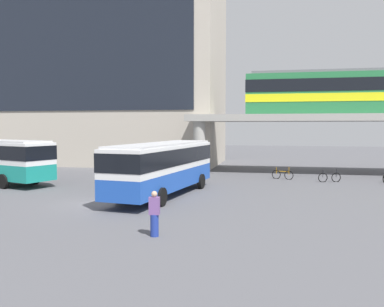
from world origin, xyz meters
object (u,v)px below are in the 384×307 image
at_px(bus_main, 163,163).
at_px(bicycle_orange, 283,175).
at_px(pedestrian_at_kerb, 154,215).
at_px(bicycle_black, 330,177).
at_px(station_building, 85,70).

xyz_separation_m(bus_main, bicycle_orange, (7.22, 9.57, -1.63)).
distance_m(bus_main, bicycle_orange, 12.10).
xyz_separation_m(bus_main, pedestrian_at_kerb, (2.18, -9.07, -1.16)).
xyz_separation_m(bicycle_black, pedestrian_at_kerb, (-8.51, -17.59, 0.47)).
distance_m(station_building, pedestrian_at_kerb, 36.05).
xyz_separation_m(bicycle_orange, pedestrian_at_kerb, (-5.04, -18.64, 0.47)).
bearing_deg(pedestrian_at_kerb, bus_main, 103.53).
relative_size(station_building, bus_main, 2.78).
relative_size(bicycle_orange, bicycle_black, 0.98).
bearing_deg(station_building, pedestrian_at_kerb, -59.81).
relative_size(bicycle_orange, pedestrian_at_kerb, 0.97).
bearing_deg(bicycle_black, bus_main, -141.45).
relative_size(bus_main, pedestrian_at_kerb, 6.41).
height_order(station_building, pedestrian_at_kerb, station_building).
distance_m(station_building, bicycle_orange, 27.22).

